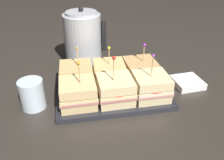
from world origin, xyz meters
The scene contains 11 objects.
ground_plane centered at (0.00, 0.00, 0.00)m, with size 6.00×6.00×0.00m, color #2D2823.
serving_platter centered at (0.00, 0.00, 0.01)m, with size 0.39×0.27×0.02m.
sandwich_front_left centered at (-0.12, -0.06, 0.06)m, with size 0.12×0.12×0.15m.
sandwich_front_center centered at (0.00, -0.06, 0.06)m, with size 0.12×0.12×0.16m.
sandwich_front_right centered at (0.12, -0.06, 0.06)m, with size 0.12×0.12×0.16m.
sandwich_back_left centered at (-0.12, 0.06, 0.06)m, with size 0.12×0.12×0.15m.
sandwich_back_center centered at (0.00, 0.06, 0.06)m, with size 0.12×0.12×0.14m.
sandwich_back_right centered at (0.12, 0.06, 0.06)m, with size 0.12×0.12×0.15m.
kettle_steel centered at (-0.08, 0.28, 0.11)m, with size 0.18×0.16×0.25m.
drinking_glass centered at (-0.27, -0.02, 0.05)m, with size 0.08×0.08×0.10m.
napkin_stack centered at (0.29, 0.01, 0.01)m, with size 0.11×0.11×0.02m.
Camera 1 is at (-0.13, -0.70, 0.48)m, focal length 38.00 mm.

